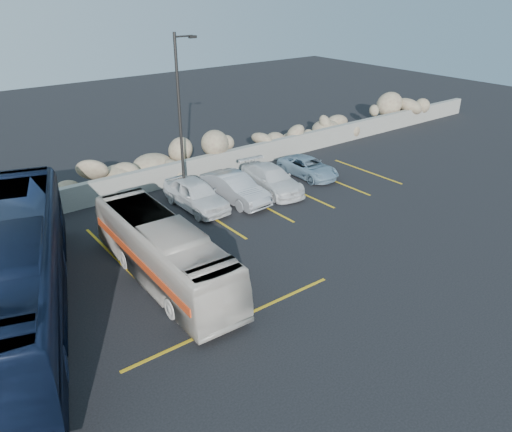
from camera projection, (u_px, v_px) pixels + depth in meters
ground at (264, 311)px, 16.63m from camera, size 90.00×90.00×0.00m
seawall at (116, 188)px, 24.99m from camera, size 60.00×0.40×1.20m
riprap_pile at (105, 168)px, 25.56m from camera, size 54.00×2.80×2.60m
parking_lines at (268, 218)px, 23.18m from camera, size 18.16×9.36×0.01m
lamppost at (181, 117)px, 23.02m from camera, size 1.14×0.18×8.00m
vintage_bus at (163, 252)px, 17.91m from camera, size 2.24×8.52×2.36m
tour_coach at (10, 275)px, 15.42m from camera, size 6.61×12.76×3.47m
car_a at (196, 194)px, 23.95m from camera, size 1.72×4.18×1.42m
car_b at (235, 188)px, 24.69m from camera, size 1.71×4.22×1.36m
car_c at (271, 179)px, 25.98m from camera, size 2.19×4.53×1.27m
car_d at (308, 167)px, 27.95m from camera, size 1.76×3.80×1.05m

